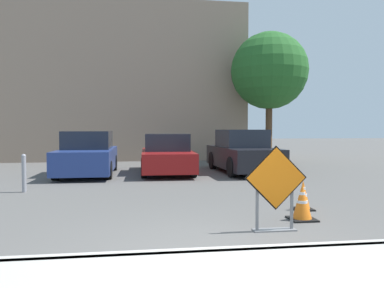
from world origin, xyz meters
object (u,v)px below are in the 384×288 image
(traffic_cone_nearest, at_px, (302,202))
(bollard_nearest, at_px, (24,172))
(parked_car_second, at_px, (167,155))
(road_closed_sign, at_px, (276,185))
(parked_car_third, at_px, (242,153))
(traffic_cone_second, at_px, (303,196))
(parked_car_nearest, at_px, (88,155))

(traffic_cone_nearest, height_order, bollard_nearest, bollard_nearest)
(parked_car_second, bearing_deg, bollard_nearest, 44.62)
(parked_car_second, xyz_separation_m, bollard_nearest, (-3.99, -3.79, -0.15))
(road_closed_sign, relative_size, parked_car_third, 0.31)
(parked_car_second, bearing_deg, traffic_cone_nearest, 105.09)
(parked_car_second, height_order, parked_car_third, parked_car_third)
(traffic_cone_second, distance_m, bollard_nearest, 6.97)
(parked_car_second, relative_size, parked_car_third, 0.99)
(road_closed_sign, xyz_separation_m, traffic_cone_second, (1.13, 1.46, -0.45))
(road_closed_sign, relative_size, parked_car_nearest, 0.32)
(traffic_cone_second, xyz_separation_m, parked_car_nearest, (-5.13, 6.65, 0.42))
(parked_car_nearest, bearing_deg, traffic_cone_nearest, 122.59)
(road_closed_sign, xyz_separation_m, parked_car_third, (1.71, 8.06, 0.00))
(traffic_cone_nearest, bearing_deg, parked_car_second, 103.97)
(traffic_cone_second, height_order, parked_car_nearest, parked_car_nearest)
(traffic_cone_nearest, xyz_separation_m, parked_car_nearest, (-4.75, 7.45, 0.39))
(traffic_cone_nearest, height_order, parked_car_third, parked_car_third)
(road_closed_sign, distance_m, traffic_cone_second, 1.90)
(parked_car_nearest, bearing_deg, parked_car_second, -176.57)
(road_closed_sign, xyz_separation_m, parked_car_nearest, (-3.99, 8.11, -0.03))
(bollard_nearest, bearing_deg, parked_car_third, 27.61)
(parked_car_third, bearing_deg, parked_car_second, -6.77)
(traffic_cone_second, xyz_separation_m, bollard_nearest, (-6.27, 3.03, 0.24))
(parked_car_second, bearing_deg, road_closed_sign, 98.99)
(traffic_cone_nearest, height_order, parked_car_second, parked_car_second)
(parked_car_nearest, relative_size, parked_car_third, 0.95)
(road_closed_sign, height_order, parked_car_nearest, parked_car_nearest)
(road_closed_sign, relative_size, parked_car_second, 0.31)
(bollard_nearest, bearing_deg, traffic_cone_second, -25.79)
(traffic_cone_nearest, relative_size, bollard_nearest, 0.66)
(traffic_cone_second, relative_size, bollard_nearest, 0.60)
(road_closed_sign, xyz_separation_m, bollard_nearest, (-5.13, 4.49, -0.21))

